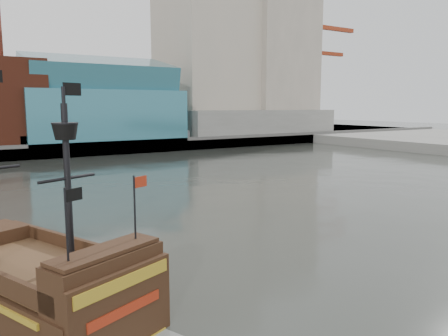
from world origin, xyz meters
TOP-DOWN VIEW (x-y plane):
  - ground at (0.00, 0.00)m, footprint 400.00×400.00m
  - promenade_far at (0.00, 92.00)m, footprint 220.00×60.00m
  - seawall at (0.00, 62.50)m, footprint 220.00×1.00m
  - skyline at (5.21, 84.56)m, footprint 149.00×45.00m
  - crane_a at (78.63, 82.00)m, footprint 22.50×4.00m
  - crane_b at (88.23, 92.00)m, footprint 19.10×4.00m
  - pirate_ship at (-13.70, 3.44)m, footprint 9.91×15.81m

SIDE VIEW (x-z plane):
  - ground at x=0.00m, z-range 0.00..0.00m
  - promenade_far at x=0.00m, z-range 0.00..2.00m
  - pirate_ship at x=-13.70m, z-range -4.67..6.73m
  - seawall at x=0.00m, z-range 0.00..2.60m
  - crane_b at x=88.23m, z-range 2.45..28.70m
  - crane_a at x=78.63m, z-range 2.99..35.24m
  - skyline at x=5.21m, z-range -6.45..55.55m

